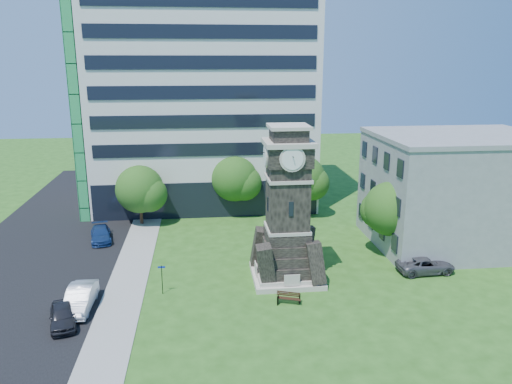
{
  "coord_description": "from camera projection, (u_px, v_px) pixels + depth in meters",
  "views": [
    {
      "loc": [
        -3.51,
        -34.28,
        16.91
      ],
      "look_at": [
        1.03,
        6.18,
        6.06
      ],
      "focal_mm": 35.0,
      "sensor_mm": 36.0,
      "label": 1
    }
  ],
  "objects": [
    {
      "name": "car_street_north",
      "position": [
        101.0,
        234.0,
        47.87
      ],
      "size": [
        2.72,
        4.79,
        1.31
      ],
      "primitive_type": "imported",
      "rotation": [
        0.0,
        0.0,
        0.21
      ],
      "color": "navy",
      "rests_on": "ground"
    },
    {
      "name": "tree_east",
      "position": [
        392.0,
        211.0,
        43.39
      ],
      "size": [
        5.25,
        4.77,
        6.73
      ],
      "rotation": [
        0.0,
        0.0,
        -0.16
      ],
      "color": "#332114",
      "rests_on": "ground"
    },
    {
      "name": "street_sign",
      "position": [
        162.0,
        276.0,
        36.79
      ],
      "size": [
        0.55,
        0.05,
        2.27
      ],
      "rotation": [
        0.0,
        0.0,
        -0.02
      ],
      "color": "black",
      "rests_on": "ground"
    },
    {
      "name": "car_street_south",
      "position": [
        63.0,
        316.0,
        32.64
      ],
      "size": [
        2.59,
        4.22,
        1.34
      ],
      "primitive_type": "imported",
      "rotation": [
        0.0,
        0.0,
        0.27
      ],
      "color": "black",
      "rests_on": "ground"
    },
    {
      "name": "park_bench",
      "position": [
        289.0,
        298.0,
        35.57
      ],
      "size": [
        1.68,
        0.45,
        0.87
      ],
      "rotation": [
        0.0,
        0.0,
        -0.34
      ],
      "color": "black",
      "rests_on": "ground"
    },
    {
      "name": "tree_ne",
      "position": [
        303.0,
        180.0,
        54.7
      ],
      "size": [
        5.5,
        5.0,
        6.8
      ],
      "rotation": [
        0.0,
        0.0,
        -0.15
      ],
      "color": "#332114",
      "rests_on": "ground"
    },
    {
      "name": "car_east_lot",
      "position": [
        426.0,
        265.0,
        40.7
      ],
      "size": [
        4.81,
        2.4,
        1.31
      ],
      "primitive_type": "imported",
      "rotation": [
        0.0,
        0.0,
        1.62
      ],
      "color": "#4E4D53",
      "rests_on": "ground"
    },
    {
      "name": "tree_nw",
      "position": [
        140.0,
        191.0,
        52.01
      ],
      "size": [
        5.5,
        5.0,
        6.31
      ],
      "rotation": [
        0.0,
        0.0,
        0.37
      ],
      "color": "#332114",
      "rests_on": "ground"
    },
    {
      "name": "car_street_mid",
      "position": [
        80.0,
        298.0,
        34.74
      ],
      "size": [
        1.75,
        4.83,
        1.58
      ],
      "primitive_type": "imported",
      "rotation": [
        0.0,
        0.0,
        -0.01
      ],
      "color": "silver",
      "rests_on": "ground"
    },
    {
      "name": "tree_nc",
      "position": [
        235.0,
        179.0,
        54.85
      ],
      "size": [
        5.68,
        5.16,
        6.87
      ],
      "rotation": [
        0.0,
        0.0,
        0.42
      ],
      "color": "#332114",
      "rests_on": "ground"
    },
    {
      "name": "sidewalk",
      "position": [
        132.0,
        269.0,
        41.42
      ],
      "size": [
        3.0,
        70.0,
        0.06
      ],
      "primitive_type": "cube",
      "color": "gray",
      "rests_on": "ground"
    },
    {
      "name": "street",
      "position": [
        25.0,
        274.0,
        40.51
      ],
      "size": [
        14.0,
        80.0,
        0.02
      ],
      "primitive_type": "cube",
      "color": "black",
      "rests_on": "ground"
    },
    {
      "name": "office_low",
      "position": [
        457.0,
        190.0,
        46.14
      ],
      "size": [
        15.2,
        12.2,
        10.4
      ],
      "color": "gray",
      "rests_on": "ground"
    },
    {
      "name": "ground",
      "position": [
        252.0,
        291.0,
        37.65
      ],
      "size": [
        160.0,
        160.0,
        0.0
      ],
      "primitive_type": "plane",
      "color": "#255117",
      "rests_on": "ground"
    },
    {
      "name": "clock_tower",
      "position": [
        287.0,
        215.0,
        38.53
      ],
      "size": [
        5.4,
        5.4,
        12.22
      ],
      "color": "#BEB5A5",
      "rests_on": "ground"
    },
    {
      "name": "office_tall",
      "position": [
        202.0,
        83.0,
        58.45
      ],
      "size": [
        26.2,
        15.11,
        28.6
      ],
      "color": "silver",
      "rests_on": "ground"
    }
  ]
}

